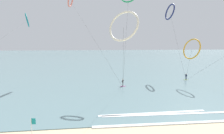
% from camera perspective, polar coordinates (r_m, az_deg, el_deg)
% --- Properties ---
extents(sea_water, '(400.00, 200.00, 0.08)m').
position_cam_1_polar(sea_water, '(120.02, -4.43, 3.37)').
color(sea_water, slate).
rests_on(sea_water, ground).
extents(surfer_lime, '(1.40, 0.72, 1.70)m').
position_cam_1_polar(surfer_lime, '(50.66, 23.28, -3.07)').
color(surfer_lime, '#8CC62D').
rests_on(surfer_lime, ground).
extents(surfer_magenta, '(1.40, 0.61, 1.70)m').
position_cam_1_polar(surfer_magenta, '(39.83, 3.60, -5.34)').
color(surfer_magenta, '#CC288E').
rests_on(surfer_magenta, ground).
extents(kite_ivory, '(4.99, 15.71, 14.69)m').
position_cam_1_polar(kite_ivory, '(25.26, 3.82, 13.35)').
color(kite_ivory, silver).
rests_on(kite_ivory, ground).
extents(kite_coral, '(13.45, 13.06, 23.11)m').
position_cam_1_polar(kite_coral, '(50.81, -13.53, 20.63)').
color(kite_coral, '#EA7260').
rests_on(kite_coral, ground).
extents(kite_teal, '(3.43, 50.29, 21.02)m').
position_cam_1_polar(kite_teal, '(74.83, -26.27, 13.70)').
color(kite_teal, teal).
rests_on(kite_teal, ground).
extents(kite_navy, '(3.45, 8.85, 21.21)m').
position_cam_1_polar(kite_navy, '(55.04, 18.57, 16.89)').
color(kite_navy, navy).
rests_on(kite_navy, ground).
extents(kite_amber, '(3.66, 8.15, 11.00)m').
position_cam_1_polar(kite_amber, '(43.81, 24.81, 5.45)').
color(kite_amber, orange).
rests_on(kite_amber, ground).
extents(beach_flag, '(0.47, 0.09, 2.87)m').
position_cam_1_polar(beach_flag, '(19.45, -24.79, -17.65)').
color(beach_flag, silver).
rests_on(beach_flag, ground).
extents(wave_crest_near, '(19.54, 0.75, 0.12)m').
position_cam_1_polar(wave_crest_near, '(23.82, 18.81, -17.30)').
color(wave_crest_near, white).
rests_on(wave_crest_near, ground).
extents(wave_crest_mid, '(18.42, 0.95, 0.12)m').
position_cam_1_polar(wave_crest_mid, '(26.33, 17.79, -14.72)').
color(wave_crest_mid, white).
rests_on(wave_crest_mid, ground).
extents(wave_crest_far, '(15.70, 0.76, 0.12)m').
position_cam_1_polar(wave_crest_far, '(26.17, 13.38, -14.69)').
color(wave_crest_far, white).
rests_on(wave_crest_far, ground).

